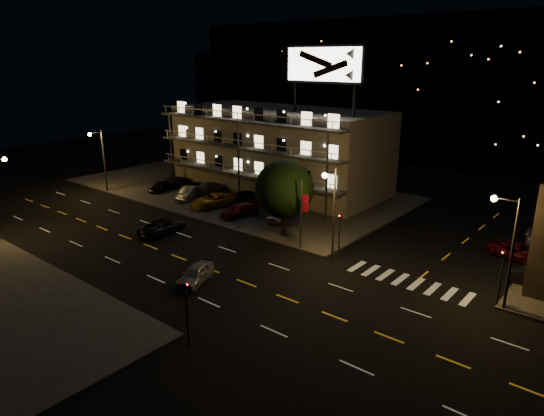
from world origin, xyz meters
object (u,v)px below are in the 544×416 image
Objects in this scene: side_car_0 at (536,279)px; tree at (284,191)px; lot_car_7 at (211,188)px; lot_car_4 at (279,214)px; road_car_east at (195,274)px; road_car_west at (163,226)px; lot_car_2 at (214,200)px.

tree is at bearing 94.66° from side_car_0.
lot_car_7 is 1.31× the size of side_car_0.
lot_car_4 is 13.82m from lot_car_7.
tree is 17.90m from lot_car_7.
road_car_east is at bearing 127.85° from lot_car_7.
tree is 13.13m from road_car_east.
lot_car_7 is (-16.49, 5.95, -3.62)m from tree.
side_car_0 is at bearing -166.99° from road_car_west.
lot_car_2 is 33.66m from side_car_0.
tree is 1.76× the size of lot_car_4.
road_car_west reaches higher than road_car_east.
lot_car_2 is at bearing 169.66° from tree.
road_car_west is (-10.80, 5.42, 0.02)m from road_car_east.
tree is 1.86× the size of side_car_0.
lot_car_7 is at bearing 81.93° from side_car_0.
lot_car_2 is 19.72m from road_car_east.
lot_car_2 reaches higher than road_car_east.
road_car_east is (1.15, -12.51, -3.84)m from tree.
lot_car_4 is 1.06× the size of side_car_0.
lot_car_7 is (-13.51, 2.91, 0.04)m from lot_car_4.
tree reaches higher than road_car_west.
side_car_0 is 0.98× the size of road_car_east.
lot_car_4 is at bearing 86.58° from side_car_0.
road_car_west is at bearing 133.43° from road_car_east.
lot_car_7 is 1.28× the size of road_car_east.
lot_car_7 is (-4.49, 3.76, 0.00)m from lot_car_2.
road_car_east is at bearing -32.08° from lot_car_2.
lot_car_2 is 5.86m from lot_car_7.
lot_car_7 reaches higher than side_car_0.
tree is 12.57m from road_car_west.
road_car_west is (-31.30, -10.46, 0.06)m from side_car_0.
lot_car_4 is at bearing -128.90° from road_car_west.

